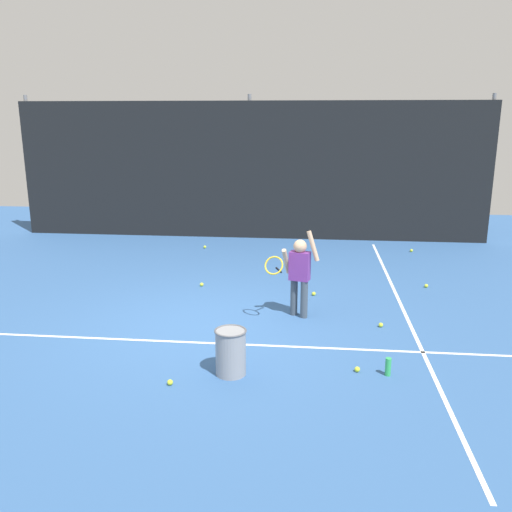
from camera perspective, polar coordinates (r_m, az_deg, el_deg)
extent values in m
plane|color=#335B93|center=(8.02, -5.64, -7.31)|extent=(20.00, 20.00, 0.00)
cube|color=white|center=(7.46, -6.61, -9.07)|extent=(9.00, 0.05, 0.00)
cube|color=white|center=(8.93, 15.30, -5.46)|extent=(0.05, 9.00, 0.00)
cube|color=black|center=(13.42, -0.69, 8.98)|extent=(11.59, 0.08, 3.35)
cylinder|color=slate|center=(15.20, -22.60, 8.82)|extent=(0.09, 0.09, 3.50)
cylinder|color=slate|center=(13.47, -0.67, 9.32)|extent=(0.09, 0.09, 3.50)
cylinder|color=slate|center=(14.00, 23.23, 8.36)|extent=(0.09, 0.09, 3.50)
cylinder|color=#3F4C59|center=(8.33, 4.04, -4.33)|extent=(0.11, 0.11, 0.58)
cylinder|color=#3F4C59|center=(8.22, 5.11, -4.59)|extent=(0.11, 0.11, 0.58)
cube|color=#72338C|center=(8.12, 4.65, -1.06)|extent=(0.33, 0.24, 0.44)
sphere|color=tan|center=(8.05, 4.69, 1.04)|extent=(0.20, 0.20, 0.20)
cylinder|color=tan|center=(8.01, 6.06, 1.06)|extent=(0.22, 0.12, 0.46)
cylinder|color=tan|center=(8.10, 3.22, -0.56)|extent=(0.14, 0.30, 0.43)
cylinder|color=black|center=(8.05, 2.42, -1.51)|extent=(0.09, 0.24, 0.15)
torus|color=yellow|center=(7.81, 1.90, -1.01)|extent=(0.32, 0.23, 0.26)
cylinder|color=gray|center=(6.47, -2.69, -10.18)|extent=(0.36, 0.36, 0.55)
torus|color=#595B60|center=(6.36, -2.72, -7.92)|extent=(0.38, 0.38, 0.02)
cylinder|color=green|center=(6.68, 13.81, -11.32)|extent=(0.07, 0.07, 0.22)
sphere|color=#CCE033|center=(8.12, 13.07, -7.12)|extent=(0.07, 0.07, 0.07)
sphere|color=#CCE033|center=(6.72, 10.66, -11.71)|extent=(0.07, 0.07, 0.07)
sphere|color=#CCE033|center=(6.39, -9.09, -13.07)|extent=(0.07, 0.07, 0.07)
sphere|color=#CCE033|center=(12.71, 16.13, 0.57)|extent=(0.07, 0.07, 0.07)
sphere|color=#CCE033|center=(9.80, -5.77, -3.01)|extent=(0.07, 0.07, 0.07)
sphere|color=#CCE033|center=(9.30, 6.14, -3.99)|extent=(0.07, 0.07, 0.07)
sphere|color=#CCE033|center=(10.15, 17.58, -3.02)|extent=(0.07, 0.07, 0.07)
sphere|color=#CCE033|center=(12.59, -5.44, 0.96)|extent=(0.07, 0.07, 0.07)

